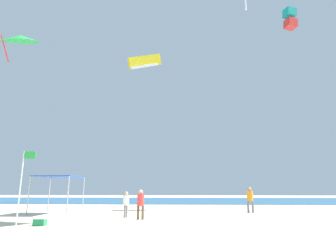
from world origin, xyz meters
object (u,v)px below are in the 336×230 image
(banner_flag, at_px, (22,181))
(cooler_box, at_px, (40,222))
(person_leftmost, at_px, (126,202))
(kite_parafoil_yellow, at_px, (145,62))
(person_near_tent, at_px, (141,202))
(canopy_tent, at_px, (59,178))
(kite_box_teal, at_px, (290,19))
(person_central, at_px, (250,198))
(kite_delta_green, at_px, (21,38))

(banner_flag, xyz_separation_m, cooler_box, (0.47, 1.16, -1.94))
(person_leftmost, distance_m, cooler_box, 5.46)
(kite_parafoil_yellow, bearing_deg, person_near_tent, 63.44)
(canopy_tent, height_order, person_leftmost, canopy_tent)
(cooler_box, bearing_deg, kite_box_teal, 37.19)
(person_central, bearing_deg, person_leftmost, -138.78)
(person_central, height_order, banner_flag, banner_flag)
(canopy_tent, distance_m, kite_box_teal, 27.53)
(person_near_tent, xyz_separation_m, person_central, (7.45, 5.11, 0.10))
(kite_parafoil_yellow, xyz_separation_m, kite_delta_green, (-7.80, -18.02, -5.68))
(kite_parafoil_yellow, bearing_deg, banner_flag, 51.16)
(person_near_tent, relative_size, person_leftmost, 1.07)
(kite_parafoil_yellow, relative_size, kite_box_teal, 1.98)
(person_leftmost, bearing_deg, kite_parafoil_yellow, -162.63)
(person_leftmost, xyz_separation_m, kite_delta_green, (-9.51, 2.32, 12.70))
(person_near_tent, xyz_separation_m, cooler_box, (-4.50, -3.12, -0.81))
(person_near_tent, xyz_separation_m, banner_flag, (-4.97, -4.29, 1.12))
(banner_flag, xyz_separation_m, kite_delta_green, (-5.61, 7.66, 11.51))
(canopy_tent, xyz_separation_m, person_central, (13.86, 1.73, -1.38))
(kite_parafoil_yellow, bearing_deg, cooler_box, 52.03)
(canopy_tent, bearing_deg, kite_parafoil_yellow, 78.59)
(canopy_tent, relative_size, person_near_tent, 1.89)
(person_near_tent, height_order, person_leftmost, person_near_tent)
(person_leftmost, relative_size, cooler_box, 2.75)
(person_leftmost, bearing_deg, banner_flag, -23.54)
(person_leftmost, bearing_deg, kite_delta_green, -91.11)
(banner_flag, xyz_separation_m, kite_parafoil_yellow, (2.20, 25.68, 17.19))
(person_near_tent, relative_size, kite_box_teal, 0.74)
(canopy_tent, bearing_deg, person_leftmost, -23.42)
(person_near_tent, relative_size, kite_delta_green, 0.58)
(banner_flag, height_order, kite_box_teal, kite_box_teal)
(banner_flag, relative_size, kite_delta_green, 1.20)
(banner_flag, bearing_deg, person_central, 37.12)
(person_near_tent, xyz_separation_m, kite_delta_green, (-10.58, 3.38, 12.63))
(canopy_tent, bearing_deg, kite_delta_green, 179.97)
(person_leftmost, bearing_deg, canopy_tent, -100.84)
(person_near_tent, distance_m, kite_delta_green, 16.82)
(person_near_tent, height_order, cooler_box, person_near_tent)
(person_central, distance_m, kite_parafoil_yellow, 26.49)
(person_near_tent, height_order, kite_delta_green, kite_delta_green)
(canopy_tent, height_order, person_central, canopy_tent)
(banner_flag, bearing_deg, cooler_box, 67.85)
(person_leftmost, bearing_deg, kite_box_teal, 135.75)
(canopy_tent, height_order, kite_box_teal, kite_box_teal)
(person_central, bearing_deg, person_near_tent, -129.75)
(person_near_tent, bearing_deg, canopy_tent, 170.11)
(cooler_box, distance_m, kite_box_teal, 30.10)
(canopy_tent, bearing_deg, person_central, 7.13)
(canopy_tent, height_order, person_near_tent, canopy_tent)
(banner_flag, bearing_deg, person_near_tent, 40.78)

